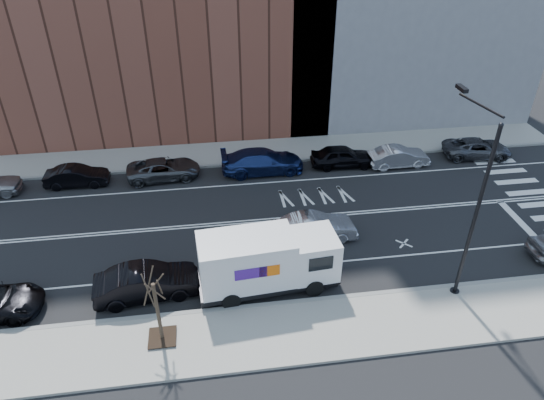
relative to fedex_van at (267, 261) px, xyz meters
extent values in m
plane|color=black|center=(2.01, 5.60, -1.63)|extent=(120.00, 120.00, 0.00)
cube|color=gray|center=(2.01, -3.20, -1.56)|extent=(44.00, 3.60, 0.15)
cube|color=gray|center=(2.01, 14.40, -1.56)|extent=(44.00, 3.60, 0.15)
cube|color=gray|center=(2.01, -1.40, -1.55)|extent=(44.00, 0.25, 0.17)
cube|color=gray|center=(2.01, 12.60, -1.55)|extent=(44.00, 0.25, 0.17)
cylinder|color=black|center=(9.01, -1.80, 2.87)|extent=(0.18, 0.18, 9.00)
cylinder|color=black|center=(9.01, -1.80, -1.53)|extent=(0.44, 0.44, 0.20)
sphere|color=black|center=(9.01, -1.80, 7.32)|extent=(0.20, 0.20, 0.20)
cylinder|color=black|center=(9.01, -0.10, 7.47)|extent=(0.11, 3.49, 0.48)
cube|color=black|center=(9.01, 1.60, 7.57)|extent=(0.25, 0.80, 0.18)
cube|color=#FFF2CC|center=(9.01, 1.60, 7.47)|extent=(0.18, 0.55, 0.03)
cube|color=black|center=(-4.99, -2.80, -1.40)|extent=(1.20, 1.20, 0.04)
cylinder|color=#382B1E|center=(-4.99, -2.80, 0.12)|extent=(0.16, 0.16, 3.20)
cylinder|color=#382B1E|center=(-4.74, -2.80, 1.52)|extent=(0.06, 0.80, 1.44)
cylinder|color=#382B1E|center=(-4.91, -2.56, 1.52)|extent=(0.81, 0.31, 1.19)
cylinder|color=#382B1E|center=(-5.19, -2.65, 1.52)|extent=(0.58, 0.76, 1.50)
cylinder|color=#382B1E|center=(-5.19, -2.95, 1.52)|extent=(0.47, 0.61, 1.37)
cylinder|color=#382B1E|center=(-4.91, -3.04, 1.52)|extent=(0.72, 0.29, 1.13)
cube|color=black|center=(-0.02, 0.00, -1.15)|extent=(6.80, 2.75, 0.32)
cube|color=silver|center=(2.33, 0.18, 0.03)|extent=(2.31, 2.46, 2.14)
cube|color=black|center=(3.42, 0.26, 0.35)|extent=(0.22, 1.98, 1.02)
cube|color=black|center=(2.42, -0.98, 0.35)|extent=(1.18, 0.13, 0.75)
cube|color=black|center=(2.24, 1.34, 0.35)|extent=(1.18, 0.13, 0.75)
cube|color=black|center=(3.38, 0.26, -1.04)|extent=(0.33, 2.15, 0.38)
cube|color=silver|center=(-0.98, -0.08, 0.24)|extent=(4.67, 2.70, 2.46)
cube|color=#47198C|center=(-0.89, -1.27, 0.41)|extent=(1.50, 0.14, 0.59)
cube|color=orange|center=(-0.03, -1.21, 0.41)|extent=(0.96, 0.10, 0.59)
cube|color=#47198C|center=(-1.07, 1.12, 0.41)|extent=(1.50, 0.14, 0.59)
cube|color=orange|center=(-0.22, 1.19, 0.41)|extent=(0.96, 0.10, 0.59)
cylinder|color=black|center=(2.20, -0.91, -1.18)|extent=(0.92, 0.37, 0.90)
cylinder|color=black|center=(2.03, 1.23, -1.18)|extent=(0.92, 0.37, 0.90)
cylinder|color=black|center=(-1.86, -1.22, -1.18)|extent=(0.92, 0.37, 0.90)
cylinder|color=black|center=(-2.03, 0.92, -1.18)|extent=(0.92, 0.37, 0.90)
imported|color=black|center=(-11.17, 11.37, -0.96)|extent=(4.09, 1.46, 1.34)
imported|color=#45484C|center=(-5.53, 11.53, -0.96)|extent=(5.04, 2.64, 1.35)
imported|color=navy|center=(1.21, 11.44, -0.81)|extent=(5.69, 2.38, 1.64)
imported|color=black|center=(6.88, 11.48, -0.88)|extent=(4.51, 1.98, 1.51)
imported|color=#BCBBC0|center=(10.81, 10.96, -0.93)|extent=(4.34, 1.66, 1.41)
imported|color=#45474C|center=(17.01, 11.48, -0.96)|extent=(5.08, 2.83, 1.34)
imported|color=#B9B9BE|center=(3.09, 3.38, -0.86)|extent=(4.80, 1.98, 1.55)
imported|color=black|center=(-5.78, 0.16, -0.81)|extent=(5.12, 2.26, 1.64)
camera|label=1|loc=(-2.26, -17.77, 15.17)|focal=32.00mm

